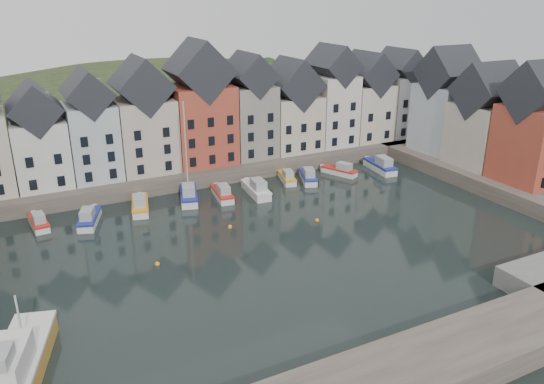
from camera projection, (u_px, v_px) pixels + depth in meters
ground at (293, 249)px, 56.69m from camera, size 260.00×260.00×0.00m
far_quay at (198, 164)px, 81.33m from camera, size 90.00×16.00×2.00m
right_quay at (513, 180)px, 74.54m from camera, size 14.00×54.00×2.00m
hillside at (161, 217)px, 109.72m from camera, size 153.60×70.40×64.00m
far_terrace at (221, 114)px, 78.24m from camera, size 72.37×8.16×17.78m
right_terrace at (487, 118)px, 75.54m from camera, size 8.30×24.25×16.36m
mooring_buoys at (239, 236)px, 59.38m from camera, size 20.50×5.50×0.50m
boat_a at (39, 222)px, 61.75m from camera, size 2.19×5.56×2.08m
boat_b at (89, 218)px, 62.55m from camera, size 3.78×6.40×2.35m
boat_c at (140, 205)px, 66.32m from camera, size 3.36×6.65×2.45m
boat_d at (189, 194)px, 69.50m from camera, size 4.01×7.24×13.22m
boat_e at (222, 193)px, 70.31m from camera, size 2.61×6.16×2.29m
boat_f at (256, 189)px, 71.54m from camera, size 2.73×6.95×2.61m
boat_g at (287, 177)px, 76.59m from camera, size 2.95×5.61×2.06m
boat_h at (308, 177)px, 76.69m from camera, size 3.93×6.26×2.30m
boat_i at (340, 171)px, 79.46m from camera, size 3.87×5.78×2.14m
boat_j at (381, 166)px, 81.10m from camera, size 3.00×7.16×2.67m
large_vessel at (16, 368)px, 36.65m from camera, size 6.23×11.86×5.96m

